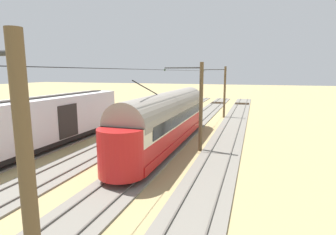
# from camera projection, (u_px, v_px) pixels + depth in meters

# --- Properties ---
(ground_plane) EXTENTS (220.00, 220.00, 0.00)m
(ground_plane) POSITION_uv_depth(u_px,v_px,m) (144.00, 143.00, 22.55)
(ground_plane) COLOR tan
(track_streetcar_siding) EXTENTS (2.80, 80.00, 0.18)m
(track_streetcar_siding) POSITION_uv_depth(u_px,v_px,m) (223.00, 148.00, 20.84)
(track_streetcar_siding) COLOR slate
(track_streetcar_siding) RESTS_ON ground
(track_adjacent_siding) EXTENTS (2.80, 80.00, 0.18)m
(track_adjacent_siding) POSITION_uv_depth(u_px,v_px,m) (170.00, 143.00, 22.17)
(track_adjacent_siding) COLOR slate
(track_adjacent_siding) RESTS_ON ground
(track_third_siding) EXTENTS (2.80, 80.00, 0.18)m
(track_third_siding) POSITION_uv_depth(u_px,v_px,m) (122.00, 139.00, 23.50)
(track_third_siding) COLOR slate
(track_third_siding) RESTS_ON ground
(track_outer_siding) EXTENTS (2.80, 80.00, 0.18)m
(track_outer_siding) POSITION_uv_depth(u_px,v_px,m) (79.00, 135.00, 24.83)
(track_outer_siding) COLOR slate
(track_outer_siding) RESTS_ON ground
(vintage_streetcar) EXTENTS (2.65, 18.11, 5.25)m
(vintage_streetcar) POSITION_uv_depth(u_px,v_px,m) (168.00, 118.00, 21.32)
(vintage_streetcar) COLOR red
(vintage_streetcar) RESTS_ON ground
(boxcar_adjacent) EXTENTS (2.96, 14.80, 3.85)m
(boxcar_adjacent) POSITION_uv_depth(u_px,v_px,m) (53.00, 119.00, 21.42)
(boxcar_adjacent) COLOR silver
(boxcar_adjacent) RESTS_ON ground
(catenary_pole_foreground) EXTENTS (3.01, 0.28, 6.56)m
(catenary_pole_foreground) POSITION_uv_depth(u_px,v_px,m) (224.00, 91.00, 34.51)
(catenary_pole_foreground) COLOR brown
(catenary_pole_foreground) RESTS_ON ground
(catenary_pole_mid_near) EXTENTS (3.01, 0.28, 6.56)m
(catenary_pole_mid_near) POSITION_uv_depth(u_px,v_px,m) (200.00, 105.00, 19.66)
(catenary_pole_mid_near) COLOR brown
(catenary_pole_mid_near) RESTS_ON ground
(catenary_pole_mid_far) EXTENTS (3.01, 0.28, 6.56)m
(catenary_pole_mid_far) POSITION_uv_depth(u_px,v_px,m) (26.00, 208.00, 4.81)
(catenary_pole_mid_far) COLOR brown
(catenary_pole_mid_far) RESTS_ON ground
(overhead_wire_run) EXTENTS (2.81, 51.50, 0.18)m
(overhead_wire_run) POSITION_uv_depth(u_px,v_px,m) (120.00, 69.00, 13.35)
(overhead_wire_run) COLOR black
(overhead_wire_run) RESTS_ON ground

